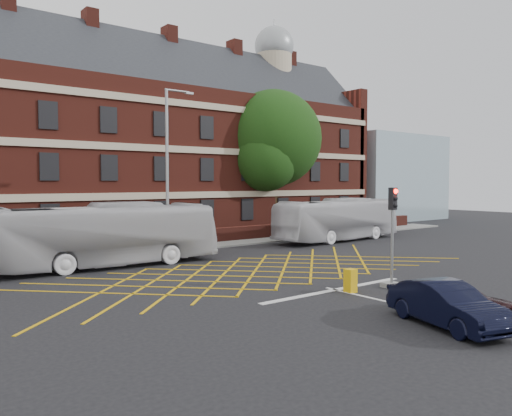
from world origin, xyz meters
TOP-DOWN VIEW (x-y plane):
  - ground at (0.00, 0.00)m, footprint 120.00×120.00m
  - victorian_building at (0.25, 22.00)m, footprint 51.00×12.17m
  - boundary_wall at (0.00, 13.00)m, footprint 56.00×0.50m
  - far_pavement at (0.00, 12.00)m, footprint 60.00×3.00m
  - glass_block at (34.00, 21.00)m, footprint 14.00×10.00m
  - box_junction_hatching at (0.00, 2.00)m, footprint 8.22×8.22m
  - stop_line at (0.00, -3.50)m, footprint 8.00×0.30m
  - centre_line at (0.00, -10.00)m, footprint 0.15×14.00m
  - bus_left at (-5.46, 7.96)m, footprint 12.36×3.46m
  - bus_right at (13.16, 8.55)m, footprint 11.75×3.23m
  - car_navy at (-1.15, -9.27)m, footprint 2.59×4.47m
  - car_maroon at (0.30, -8.84)m, footprint 2.18×3.69m
  - deciduous_tree at (13.21, 16.40)m, footprint 8.55×8.55m
  - traffic_light_near at (2.30, -4.61)m, footprint 0.70×0.70m
  - street_lamp at (-1.48, 8.31)m, footprint 2.25×1.00m
  - utility_cabinet at (0.16, -4.18)m, footprint 0.42×0.40m

SIDE VIEW (x-z plane):
  - ground at x=0.00m, z-range 0.00..0.00m
  - box_junction_hatching at x=0.00m, z-range 0.00..0.02m
  - stop_line at x=0.00m, z-range 0.00..0.02m
  - centre_line at x=0.00m, z-range 0.00..0.02m
  - far_pavement at x=0.00m, z-range 0.00..0.12m
  - utility_cabinet at x=0.16m, z-range 0.00..0.96m
  - boundary_wall at x=0.00m, z-range 0.00..1.10m
  - car_maroon at x=0.30m, z-range 0.00..1.18m
  - car_navy at x=-1.15m, z-range 0.00..1.39m
  - bus_right at x=13.16m, z-range 0.00..3.24m
  - bus_left at x=-5.46m, z-range 0.00..3.41m
  - traffic_light_near at x=2.30m, z-range -0.37..3.90m
  - street_lamp at x=-1.48m, z-range -1.46..8.43m
  - glass_block at x=34.00m, z-range 0.00..10.00m
  - deciduous_tree at x=13.21m, z-range 1.46..14.11m
  - victorian_building at x=0.25m, z-range -2.36..18.04m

